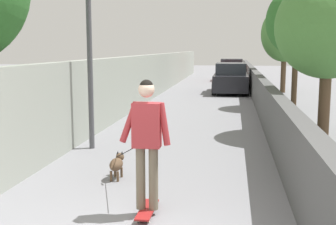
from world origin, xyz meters
TOP-DOWN VIEW (x-y plane):
  - ground_plane at (14.00, 0.00)m, footprint 80.00×80.00m
  - wall_left at (12.00, 2.39)m, footprint 48.00×0.30m
  - fence_right at (12.00, -2.39)m, footprint 48.00×0.30m
  - tree_right_near at (7.50, -3.75)m, footprint 2.71×2.71m
  - tree_right_mid at (19.00, -3.94)m, footprint 2.41×2.41m
  - tree_right_distant at (13.00, -3.71)m, footprint 2.33×2.33m
  - lamp_post at (5.22, 1.84)m, footprint 0.36×0.36m
  - skateboard at (1.39, -0.22)m, footprint 0.80×0.20m
  - person_skateboarder at (1.39, -0.22)m, footprint 0.22×0.71m
  - dog at (2.96, 0.64)m, footprint 1.90×0.98m
  - car_near at (18.46, -1.24)m, footprint 4.12×1.80m
  - car_far at (27.08, -1.24)m, footprint 3.89×1.80m

SIDE VIEW (x-z plane):
  - ground_plane at x=14.00m, z-range 0.00..0.00m
  - skateboard at x=1.39m, z-range 0.03..0.11m
  - dog at x=2.96m, z-range -0.25..0.80m
  - fence_right at x=12.00m, z-range 0.00..1.24m
  - car_far at x=27.08m, z-range -0.06..1.48m
  - car_near at x=18.46m, z-range -0.06..1.48m
  - wall_left at x=12.00m, z-range 0.00..2.00m
  - person_skateboarder at x=1.39m, z-range 0.24..2.05m
  - tree_right_near at x=7.50m, z-range 0.74..4.92m
  - tree_right_mid at x=19.00m, z-range 0.78..5.23m
  - lamp_post at x=5.22m, z-range 0.83..5.50m
  - tree_right_distant at x=13.00m, z-range 0.99..5.60m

